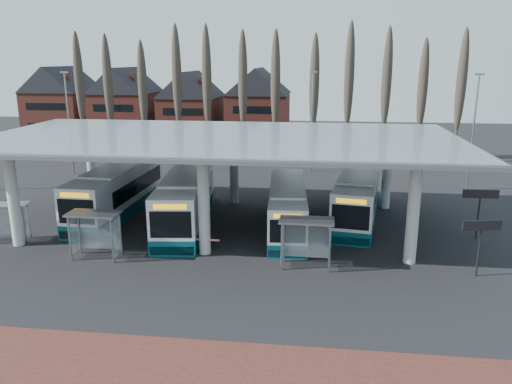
# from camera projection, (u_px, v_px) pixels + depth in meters

# --- Properties ---
(ground) EXTENTS (140.00, 140.00, 0.00)m
(ground) POSITION_uv_depth(u_px,v_px,m) (195.00, 270.00, 27.75)
(ground) COLOR black
(ground) RESTS_ON ground
(station_canopy) EXTENTS (32.00, 16.00, 6.34)m
(station_canopy) POSITION_uv_depth(u_px,v_px,m) (221.00, 145.00, 33.95)
(station_canopy) COLOR beige
(station_canopy) RESTS_ON ground
(poplar_row) EXTENTS (45.10, 1.10, 14.50)m
(poplar_row) POSITION_uv_depth(u_px,v_px,m) (261.00, 82.00, 57.13)
(poplar_row) COLOR #473D33
(poplar_row) RESTS_ON ground
(townhouse_row) EXTENTS (36.80, 10.30, 12.25)m
(townhouse_row) POSITION_uv_depth(u_px,v_px,m) (158.00, 98.00, 70.23)
(townhouse_row) COLOR brown
(townhouse_row) RESTS_ON ground
(lamp_post_a) EXTENTS (0.80, 0.16, 10.17)m
(lamp_post_a) POSITION_uv_depth(u_px,v_px,m) (69.00, 121.00, 49.55)
(lamp_post_a) COLOR slate
(lamp_post_a) RESTS_ON ground
(lamp_post_b) EXTENTS (0.80, 0.16, 10.17)m
(lamp_post_b) POSITION_uv_depth(u_px,v_px,m) (312.00, 120.00, 50.61)
(lamp_post_b) COLOR slate
(lamp_post_b) RESTS_ON ground
(lamp_post_c) EXTENTS (0.80, 0.16, 10.17)m
(lamp_post_c) POSITION_uv_depth(u_px,v_px,m) (473.00, 131.00, 43.24)
(lamp_post_c) COLOR slate
(lamp_post_c) RESTS_ON ground
(bus_0) EXTENTS (3.26, 13.16, 3.63)m
(bus_0) POSITION_uv_depth(u_px,v_px,m) (120.00, 190.00, 37.89)
(bus_0) COLOR white
(bus_0) RESTS_ON ground
(bus_1) EXTENTS (4.28, 13.33, 3.64)m
(bus_1) POSITION_uv_depth(u_px,v_px,m) (187.00, 199.00, 35.50)
(bus_1) COLOR white
(bus_1) RESTS_ON ground
(bus_2) EXTENTS (3.11, 11.32, 3.11)m
(bus_2) POSITION_uv_depth(u_px,v_px,m) (287.00, 208.00, 34.28)
(bus_2) COLOR white
(bus_2) RESTS_ON ground
(bus_3) EXTENTS (4.46, 12.67, 3.45)m
(bus_3) POSITION_uv_depth(u_px,v_px,m) (358.00, 196.00, 36.62)
(bus_3) COLOR white
(bus_3) RESTS_ON ground
(shelter_0) EXTENTS (2.90, 1.95, 2.46)m
(shelter_0) POSITION_uv_depth(u_px,v_px,m) (8.00, 214.00, 31.85)
(shelter_0) COLOR gray
(shelter_0) RESTS_ON ground
(shelter_1) EXTENTS (3.01, 1.54, 2.78)m
(shelter_1) POSITION_uv_depth(u_px,v_px,m) (96.00, 224.00, 29.07)
(shelter_1) COLOR gray
(shelter_1) RESTS_ON ground
(shelter_2) EXTENTS (3.05, 1.57, 2.80)m
(shelter_2) POSITION_uv_depth(u_px,v_px,m) (306.00, 232.00, 27.79)
(shelter_2) COLOR gray
(shelter_2) RESTS_ON ground
(info_sign_0) EXTENTS (2.10, 0.51, 3.14)m
(info_sign_0) POSITION_uv_depth(u_px,v_px,m) (481.00, 230.00, 26.31)
(info_sign_0) COLOR black
(info_sign_0) RESTS_ON ground
(info_sign_1) EXTENTS (2.23, 0.21, 3.32)m
(info_sign_1) POSITION_uv_depth(u_px,v_px,m) (480.00, 198.00, 31.80)
(info_sign_1) COLOR black
(info_sign_1) RESTS_ON ground
(barrier) EXTENTS (2.09, 0.58, 1.05)m
(barrier) POSITION_uv_depth(u_px,v_px,m) (203.00, 240.00, 29.95)
(barrier) COLOR black
(barrier) RESTS_ON ground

